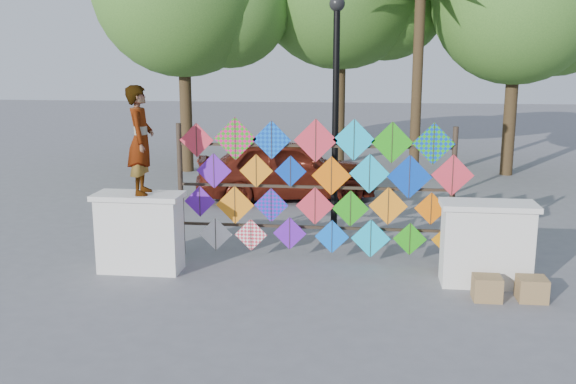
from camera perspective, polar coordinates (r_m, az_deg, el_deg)
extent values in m
plane|color=slate|center=(10.37, 1.83, -7.22)|extent=(80.00, 80.00, 0.00)
cube|color=white|center=(10.57, -13.01, -3.74)|extent=(1.30, 0.55, 1.20)
cube|color=white|center=(10.42, -13.18, -0.35)|extent=(1.40, 0.65, 0.08)
cube|color=white|center=(10.13, 17.20, -4.66)|extent=(1.30, 0.55, 1.20)
cube|color=white|center=(9.97, 17.42, -1.13)|extent=(1.40, 0.65, 0.08)
cylinder|color=#2F241A|center=(11.24, -9.51, 0.22)|extent=(0.09, 0.09, 2.30)
cylinder|color=#2F241A|center=(10.89, 14.40, -0.37)|extent=(0.09, 0.09, 2.30)
cube|color=#2F241A|center=(10.97, 2.22, -3.14)|extent=(4.60, 0.04, 0.04)
cube|color=#2F241A|center=(10.81, 2.25, 0.44)|extent=(4.60, 0.04, 0.04)
cube|color=#2F241A|center=(10.69, 2.28, 4.12)|extent=(4.60, 0.04, 0.04)
cube|color=#D62E41|center=(10.96, -8.13, 4.59)|extent=(0.59, 0.01, 0.59)
cube|color=#2F241A|center=(10.95, -8.14, 4.58)|extent=(0.01, 0.01, 0.58)
cube|color=#D21368|center=(10.80, -4.72, 4.75)|extent=(0.73, 0.01, 0.73)
cube|color=#2F241A|center=(10.79, -4.73, 4.75)|extent=(0.01, 0.01, 0.72)
cube|color=#073BBA|center=(10.70, -1.46, 4.64)|extent=(0.65, 0.01, 0.65)
cube|color=#2F241A|center=(10.69, -1.47, 4.64)|extent=(0.01, 0.01, 0.64)
cube|color=#D62E41|center=(10.62, 2.47, 4.60)|extent=(0.73, 0.01, 0.73)
cube|color=#2F241A|center=(10.60, 2.47, 4.59)|extent=(0.01, 0.01, 0.72)
cube|color=#0EBAE7|center=(10.58, 5.89, 4.63)|extent=(0.69, 0.01, 0.69)
cube|color=#2F241A|center=(10.57, 5.89, 4.63)|extent=(0.01, 0.01, 0.68)
cube|color=#219C13|center=(10.60, 9.24, 4.37)|extent=(0.68, 0.01, 0.68)
cube|color=#2F241A|center=(10.58, 9.24, 4.36)|extent=(0.01, 0.01, 0.67)
cube|color=#219C13|center=(10.64, 12.82, 4.21)|extent=(0.69, 0.01, 0.69)
cube|color=#2F241A|center=(10.63, 12.82, 4.20)|extent=(0.01, 0.01, 0.68)
cube|color=#6418BB|center=(10.92, -6.60, 1.89)|extent=(0.61, 0.01, 0.61)
cube|color=#2F241A|center=(10.91, -6.62, 1.88)|extent=(0.01, 0.01, 0.59)
cube|color=orange|center=(10.78, -2.84, 1.89)|extent=(0.57, 0.01, 0.57)
cube|color=#2F241A|center=(10.76, -2.85, 1.88)|extent=(0.01, 0.01, 0.56)
cube|color=#073BBA|center=(10.69, 0.22, 1.86)|extent=(0.53, 0.01, 0.53)
cube|color=#2F241A|center=(10.68, 0.22, 1.85)|extent=(0.01, 0.01, 0.52)
cube|color=orange|center=(10.65, 3.88, 1.44)|extent=(0.66, 0.01, 0.66)
cube|color=#2F241A|center=(10.64, 3.87, 1.43)|extent=(0.01, 0.01, 0.65)
cube|color=#0EBAE7|center=(10.63, 7.26, 1.63)|extent=(0.66, 0.01, 0.66)
cube|color=#2F241A|center=(10.61, 7.26, 1.62)|extent=(0.01, 0.01, 0.65)
cube|color=#073BBA|center=(10.66, 10.74, 1.33)|extent=(0.73, 0.01, 0.73)
cube|color=#2F241A|center=(10.65, 10.75, 1.32)|extent=(0.01, 0.01, 0.72)
cube|color=#D62E41|center=(10.72, 14.42, 1.46)|extent=(0.69, 0.01, 0.69)
cube|color=#2F241A|center=(10.71, 14.43, 1.45)|extent=(0.01, 0.01, 0.67)
cube|color=#6418BB|center=(11.05, -7.84, -0.83)|extent=(0.54, 0.01, 0.54)
cube|color=#2F241A|center=(11.04, -7.86, -0.84)|extent=(0.01, 0.01, 0.53)
cube|color=orange|center=(10.92, -4.74, -1.15)|extent=(0.66, 0.01, 0.66)
cube|color=#2F241A|center=(10.91, -4.75, -1.17)|extent=(0.01, 0.01, 0.65)
cube|color=#073BBA|center=(10.81, -1.51, -1.17)|extent=(0.59, 0.01, 0.59)
cube|color=#2F241A|center=(10.80, -1.52, -1.19)|extent=(0.01, 0.01, 0.58)
cube|color=#D62E41|center=(10.73, 2.42, -1.25)|extent=(0.64, 0.01, 0.64)
cube|color=#2F241A|center=(10.72, 2.41, -1.26)|extent=(0.01, 0.01, 0.63)
cube|color=#219C13|center=(10.71, 5.58, -1.47)|extent=(0.62, 0.01, 0.62)
cube|color=#2F241A|center=(10.70, 5.57, -1.49)|extent=(0.01, 0.01, 0.61)
cube|color=orange|center=(10.70, 8.90, -1.24)|extent=(0.64, 0.01, 0.64)
cube|color=#2F241A|center=(10.69, 8.90, -1.26)|extent=(0.01, 0.01, 0.63)
cube|color=orange|center=(10.75, 12.60, -1.45)|extent=(0.55, 0.01, 0.55)
cube|color=#2F241A|center=(10.74, 12.61, -1.46)|extent=(0.01, 0.01, 0.54)
cube|color=white|center=(11.08, -6.45, -3.74)|extent=(0.58, 0.01, 0.58)
cube|color=#2F241A|center=(11.07, -6.46, -3.76)|extent=(0.01, 0.01, 0.57)
cube|color=white|center=(10.96, -3.31, -3.82)|extent=(0.56, 0.01, 0.56)
cube|color=#2F241A|center=(10.95, -3.32, -3.83)|extent=(0.01, 0.01, 0.55)
cube|color=#6418BB|center=(10.85, 0.15, -3.70)|extent=(0.57, 0.01, 0.57)
cube|color=#2F241A|center=(10.84, 0.14, -3.71)|extent=(0.01, 0.01, 0.56)
cube|color=blue|center=(10.80, 3.93, -3.99)|extent=(0.58, 0.01, 0.58)
cube|color=#2F241A|center=(10.79, 3.92, -4.00)|extent=(0.01, 0.01, 0.56)
cube|color=#0EBAE7|center=(10.79, 7.36, -4.13)|extent=(0.66, 0.01, 0.66)
cube|color=#2F241A|center=(10.78, 7.36, -4.14)|extent=(0.01, 0.01, 0.64)
cube|color=#219C13|center=(10.82, 10.78, -4.13)|extent=(0.55, 0.01, 0.55)
cube|color=#2F241A|center=(10.80, 10.78, -4.15)|extent=(0.01, 0.01, 0.54)
cube|color=orange|center=(10.88, 14.17, -4.17)|extent=(0.59, 0.01, 0.59)
cube|color=#2F241A|center=(10.87, 14.18, -4.19)|extent=(0.01, 0.01, 0.58)
cylinder|color=#42311C|center=(19.56, -9.07, 7.43)|extent=(0.36, 0.36, 3.85)
sphere|color=#356821|center=(19.54, -5.29, 16.23)|extent=(3.64, 3.64, 3.64)
cylinder|color=#42311C|center=(20.82, 4.60, 8.18)|extent=(0.36, 0.36, 4.12)
cylinder|color=#42311C|center=(19.77, 19.13, 6.57)|extent=(0.36, 0.36, 3.58)
sphere|color=#356821|center=(20.31, 22.90, 14.20)|extent=(3.36, 3.36, 3.36)
cylinder|color=#42311C|center=(17.82, 11.40, 9.58)|extent=(0.28, 0.28, 5.50)
imported|color=#99999E|center=(10.25, -12.97, 4.50)|extent=(0.50, 0.68, 1.70)
imported|color=#5B1B0F|center=(15.52, -0.13, 2.05)|extent=(4.64, 2.68, 1.48)
cylinder|color=black|center=(11.84, 4.22, 5.59)|extent=(0.12, 0.12, 4.20)
sphere|color=black|center=(11.81, 4.39, 16.36)|extent=(0.28, 0.28, 0.28)
cube|color=olive|center=(9.65, 17.26, -8.15)|extent=(0.39, 0.35, 0.35)
cube|color=olive|center=(9.83, 20.85, -8.06)|extent=(0.40, 0.37, 0.34)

